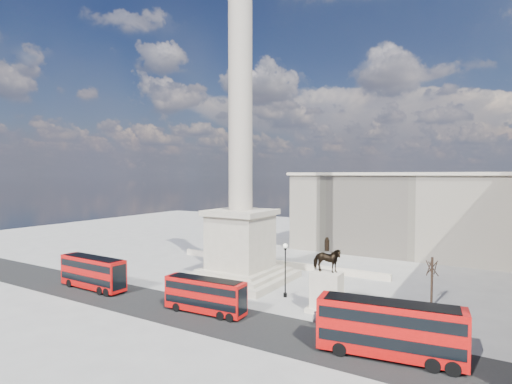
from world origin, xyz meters
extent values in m
plane|color=#9F9E97|center=(0.00, 0.00, 0.00)|extent=(180.00, 180.00, 0.00)
cube|color=black|center=(5.00, -10.00, 0.00)|extent=(120.00, 9.00, 0.01)
cube|color=#BAB09B|center=(0.00, 5.00, 0.50)|extent=(14.00, 14.00, 1.00)
cube|color=#BAB09B|center=(0.00, 5.00, 1.25)|extent=(12.00, 12.00, 0.50)
cube|color=#BAB09B|center=(0.00, 5.00, 1.75)|extent=(10.00, 10.00, 0.50)
cube|color=#BAB09B|center=(0.00, 5.00, 6.00)|extent=(8.00, 8.00, 8.00)
cube|color=#BAB09B|center=(0.00, 5.00, 10.40)|extent=(9.00, 9.00, 0.80)
cylinder|color=#AB9E8E|center=(0.00, 5.00, 27.80)|extent=(3.60, 3.60, 34.00)
cube|color=beige|center=(0.00, 16.00, 0.55)|extent=(40.00, 0.60, 1.10)
cube|color=#BBB09A|center=(20.00, 40.00, 8.00)|extent=(50.00, 16.00, 16.00)
cube|color=beige|center=(20.00, 40.00, 16.30)|extent=(51.00, 17.00, 0.60)
cube|color=red|center=(-15.16, -9.80, 2.44)|extent=(11.38, 2.85, 4.17)
cube|color=black|center=(-15.16, -9.80, 1.70)|extent=(10.93, 2.90, 0.93)
cube|color=black|center=(-15.16, -9.80, 3.55)|extent=(10.93, 2.90, 0.93)
cube|color=black|center=(-15.16, -9.80, 4.56)|extent=(10.24, 2.56, 0.06)
cylinder|color=black|center=(-18.89, -9.71, 0.57)|extent=(1.20, 2.72, 1.13)
cylinder|color=black|center=(-11.99, -9.88, 0.57)|extent=(1.20, 2.72, 1.13)
cylinder|color=black|center=(-10.63, -9.91, 0.57)|extent=(1.20, 2.72, 1.13)
cube|color=red|center=(4.46, -9.38, 2.18)|extent=(10.20, 2.88, 3.71)
cube|color=black|center=(4.46, -9.38, 1.51)|extent=(9.81, 2.92, 0.83)
cube|color=black|center=(4.46, -9.38, 3.16)|extent=(9.81, 2.92, 0.83)
cube|color=black|center=(4.46, -9.38, 4.06)|extent=(9.18, 2.59, 0.06)
cylinder|color=black|center=(1.14, -9.57, 0.50)|extent=(1.15, 2.47, 1.01)
cylinder|color=black|center=(7.28, -9.21, 0.50)|extent=(1.15, 2.47, 1.01)
cylinder|color=black|center=(8.49, -9.14, 0.50)|extent=(1.15, 2.47, 1.01)
cube|color=red|center=(25.47, -10.07, 2.68)|extent=(12.68, 4.51, 4.57)
cube|color=black|center=(25.47, -10.07, 1.86)|extent=(12.19, 4.50, 1.01)
cube|color=black|center=(25.47, -10.07, 3.89)|extent=(12.19, 4.50, 1.01)
cube|color=black|center=(25.47, -10.07, 5.00)|extent=(11.41, 4.06, 0.07)
cylinder|color=black|center=(21.41, -10.64, 0.62)|extent=(1.64, 3.08, 1.24)
cylinder|color=black|center=(28.91, -9.59, 0.62)|extent=(1.64, 3.08, 1.24)
cylinder|color=black|center=(30.38, -9.38, 0.62)|extent=(1.64, 3.08, 1.24)
cylinder|color=black|center=(9.68, 0.96, 0.27)|extent=(0.48, 0.48, 0.54)
cylinder|color=black|center=(9.68, 0.96, 3.27)|extent=(0.17, 0.17, 6.53)
cylinder|color=black|center=(9.68, 0.96, 6.42)|extent=(0.33, 0.33, 0.33)
sphere|color=silver|center=(9.68, 0.96, 6.80)|extent=(0.61, 0.61, 0.61)
cube|color=beige|center=(16.45, -1.73, 0.27)|extent=(4.30, 3.22, 0.54)
cube|color=beige|center=(16.45, -1.73, 2.36)|extent=(3.44, 2.36, 4.73)
imported|color=black|center=(16.45, -1.73, 6.18)|extent=(3.59, 1.95, 2.90)
cylinder|color=black|center=(16.45, -1.73, 7.93)|extent=(0.54, 0.54, 1.29)
sphere|color=black|center=(16.45, -1.73, 8.68)|extent=(0.39, 0.39, 0.39)
cylinder|color=#332319|center=(26.75, 6.73, 3.05)|extent=(0.28, 0.28, 6.10)
imported|color=black|center=(17.02, -6.50, 0.81)|extent=(0.61, 0.41, 1.62)
imported|color=black|center=(17.21, -5.88, 0.79)|extent=(0.94, 0.84, 1.59)
imported|color=black|center=(16.66, -2.75, 0.88)|extent=(0.73, 1.12, 1.77)
camera|label=1|loc=(33.15, -45.54, 16.14)|focal=28.00mm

